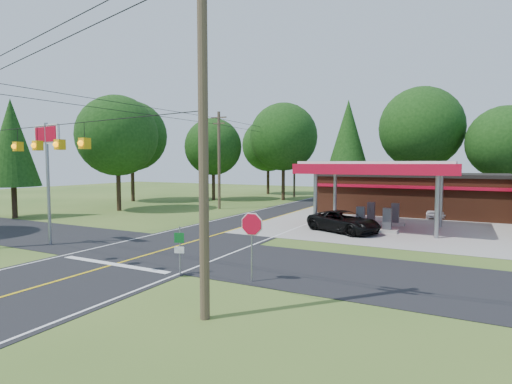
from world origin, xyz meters
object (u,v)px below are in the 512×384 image
at_px(octagonal_stop_sign, 252,229).
at_px(sedan_car, 431,210).
at_px(suv_car, 344,222).
at_px(gas_canopy, 380,170).
at_px(big_stop_sign, 47,154).

bearing_deg(octagonal_stop_sign, sedan_car, 78.24).
height_order(suv_car, sedan_car, suv_car).
bearing_deg(octagonal_stop_sign, gas_canopy, 82.88).
relative_size(gas_canopy, big_stop_sign, 1.51).
bearing_deg(octagonal_stop_sign, suv_car, 89.00).
bearing_deg(big_stop_sign, octagonal_stop_sign, -4.16).
relative_size(gas_canopy, octagonal_stop_sign, 3.76).
xyz_separation_m(gas_canopy, sedan_car, (3.00, 8.00, -3.60)).
xyz_separation_m(gas_canopy, octagonal_stop_sign, (-2.00, -16.01, -2.14)).
relative_size(suv_car, sedan_car, 1.35).
height_order(big_stop_sign, octagonal_stop_sign, big_stop_sign).
relative_size(gas_canopy, sedan_car, 2.72).
relative_size(suv_car, octagonal_stop_sign, 1.86).
distance_m(gas_canopy, suv_car, 4.97).
height_order(suv_car, big_stop_sign, big_stop_sign).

